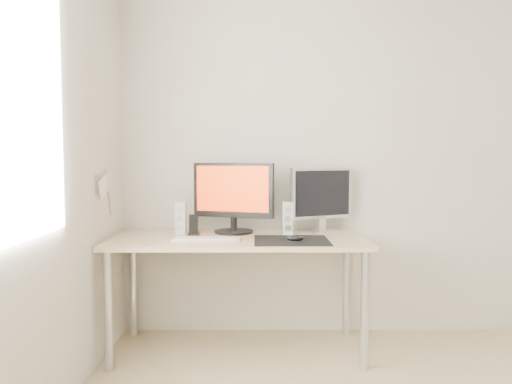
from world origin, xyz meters
name	(u,v)px	position (x,y,z in m)	size (l,w,h in m)	color
wall_back	(373,155)	(0.00, 1.75, 1.25)	(3.50, 3.50, 0.00)	silver
mousepad	(292,240)	(-0.60, 1.25, 0.73)	(0.45, 0.40, 0.00)	black
mouse	(295,238)	(-0.58, 1.22, 0.75)	(0.10, 0.06, 0.04)	black
desk	(238,249)	(-0.93, 1.38, 0.65)	(1.60, 0.70, 0.73)	#D1B587
main_monitor	(233,195)	(-0.97, 1.55, 0.98)	(0.54, 0.33, 0.47)	black
second_monitor	(321,197)	(-0.38, 1.58, 0.97)	(0.43, 0.23, 0.43)	silver
speaker_left	(181,218)	(-1.31, 1.53, 0.84)	(0.07, 0.08, 0.21)	white
speaker_right	(287,218)	(-0.61, 1.51, 0.84)	(0.07, 0.08, 0.21)	white
keyboard	(207,239)	(-1.12, 1.26, 0.74)	(0.43, 0.15, 0.02)	silver
phone_dock	(194,229)	(-1.22, 1.48, 0.77)	(0.07, 0.06, 0.13)	black
pennant	(105,188)	(-1.72, 1.24, 1.05)	(0.01, 0.23, 0.29)	#A57F54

